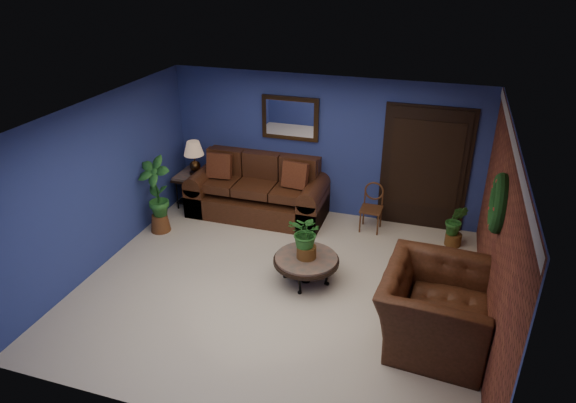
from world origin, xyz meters
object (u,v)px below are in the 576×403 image
(table_lamp, at_px, (194,154))
(side_chair, at_px, (372,204))
(end_table, at_px, (196,181))
(armchair, at_px, (435,308))
(coffee_table, at_px, (306,261))
(sofa, at_px, (259,195))

(table_lamp, relative_size, side_chair, 0.73)
(end_table, relative_size, armchair, 0.48)
(coffee_table, bearing_deg, sofa, 127.14)
(coffee_table, height_order, end_table, end_table)
(side_chair, xyz_separation_m, armchair, (1.17, -2.60, -0.00))
(sofa, bearing_deg, end_table, -178.06)
(coffee_table, height_order, side_chair, side_chair)
(coffee_table, height_order, armchair, armchair)
(table_lamp, relative_size, armchair, 0.42)
(side_chair, relative_size, armchair, 0.58)
(sofa, height_order, end_table, sofa)
(end_table, bearing_deg, table_lamp, 0.00)
(sofa, distance_m, armchair, 4.13)
(sofa, xyz_separation_m, end_table, (-1.23, -0.04, 0.12))
(side_chair, height_order, armchair, armchair)
(coffee_table, xyz_separation_m, side_chair, (0.64, 1.87, 0.12))
(sofa, relative_size, table_lamp, 4.02)
(sofa, bearing_deg, side_chair, 0.55)
(sofa, height_order, coffee_table, sofa)
(sofa, distance_m, coffee_table, 2.33)
(coffee_table, bearing_deg, end_table, 145.53)
(sofa, relative_size, end_table, 3.54)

